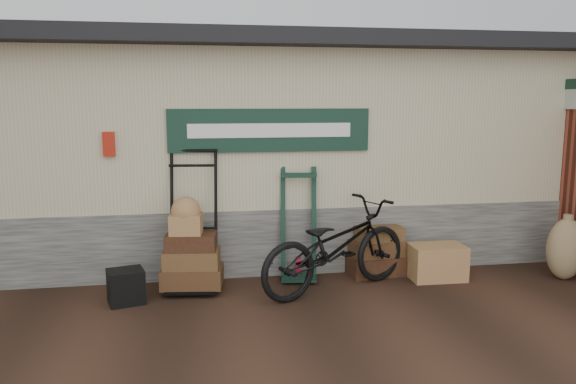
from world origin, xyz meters
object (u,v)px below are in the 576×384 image
object	(u,v)px
wicker_hamper	(437,262)
bicycle	(336,241)
green_barrow	(299,224)
suitcase_stack	(376,250)
black_trunk	(126,286)
porter_trolley	(193,218)

from	to	relation	value
wicker_hamper	bicycle	world-z (taller)	bicycle
green_barrow	wicker_hamper	xyz separation A→B (m)	(1.79, -0.34, -0.51)
suitcase_stack	black_trunk	bearing A→B (deg)	-169.75
green_barrow	wicker_hamper	world-z (taller)	green_barrow
green_barrow	black_trunk	xyz separation A→B (m)	(-2.15, -0.58, -0.54)
suitcase_stack	bicycle	distance (m)	0.95
green_barrow	bicycle	size ratio (longest dim) A/B	0.68
suitcase_stack	wicker_hamper	world-z (taller)	suitcase_stack
porter_trolley	green_barrow	xyz separation A→B (m)	(1.36, 0.13, -0.15)
green_barrow	wicker_hamper	size ratio (longest dim) A/B	2.10
porter_trolley	black_trunk	size ratio (longest dim) A/B	4.44
black_trunk	bicycle	xyz separation A→B (m)	(2.50, 0.01, 0.43)
green_barrow	porter_trolley	bearing A→B (deg)	-165.74
suitcase_stack	black_trunk	world-z (taller)	suitcase_stack
wicker_hamper	black_trunk	world-z (taller)	wicker_hamper
wicker_hamper	suitcase_stack	bearing A→B (deg)	154.95
green_barrow	suitcase_stack	size ratio (longest dim) A/B	1.95
green_barrow	black_trunk	distance (m)	2.29
porter_trolley	green_barrow	size ratio (longest dim) A/B	1.20
wicker_hamper	bicycle	size ratio (longest dim) A/B	0.32
green_barrow	bicycle	xyz separation A→B (m)	(0.36, -0.57, -0.11)
suitcase_stack	bicycle	xyz separation A→B (m)	(-0.71, -0.57, 0.29)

